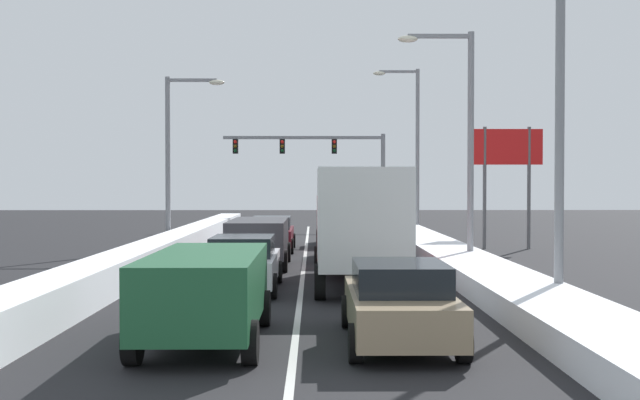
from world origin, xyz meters
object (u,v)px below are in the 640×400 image
object	(u,v)px
sedan_silver_right_lane_fourth	(337,229)
street_lamp_right_mid	(460,127)
street_lamp_left_mid	(176,146)
sedan_tan_right_lane_nearest	(399,302)
traffic_light_gantry	(326,156)
street_lamp_right_far	(412,138)
suv_black_right_lane_third	(354,233)
suv_green_center_lane_nearest	(206,289)
sedan_white_center_lane_second	(243,263)
box_truck_right_lane_second	(359,220)
sedan_maroon_center_lane_fourth	(272,233)
suv_charcoal_center_lane_third	(259,238)
roadside_sign_right	(507,160)
street_lamp_right_near	(545,97)

from	to	relation	value
sedan_silver_right_lane_fourth	street_lamp_right_mid	size ratio (longest dim) A/B	0.55
street_lamp_right_mid	street_lamp_left_mid	distance (m)	13.65
sedan_tan_right_lane_nearest	traffic_light_gantry	distance (m)	36.14
street_lamp_right_far	suv_black_right_lane_third	bearing A→B (deg)	-106.27
suv_green_center_lane_nearest	sedan_white_center_lane_second	world-z (taller)	suv_green_center_lane_nearest
suv_green_center_lane_nearest	street_lamp_left_mid	size ratio (longest dim) A/B	0.63
box_truck_right_lane_second	street_lamp_right_far	size ratio (longest dim) A/B	0.76
sedan_white_center_lane_second	street_lamp_right_far	world-z (taller)	street_lamp_right_far
street_lamp_right_mid	sedan_silver_right_lane_fourth	bearing A→B (deg)	112.03
suv_green_center_lane_nearest	traffic_light_gantry	bearing A→B (deg)	85.51
sedan_tan_right_lane_nearest	street_lamp_left_mid	size ratio (longest dim) A/B	0.58
sedan_maroon_center_lane_fourth	street_lamp_right_far	size ratio (longest dim) A/B	0.47
suv_black_right_lane_third	street_lamp_right_mid	size ratio (longest dim) A/B	0.60
suv_black_right_lane_third	suv_charcoal_center_lane_third	distance (m)	4.45
sedan_tan_right_lane_nearest	street_lamp_right_far	size ratio (longest dim) A/B	0.47
sedan_white_center_lane_second	sedan_maroon_center_lane_fourth	bearing A→B (deg)	89.53
suv_charcoal_center_lane_third	street_lamp_right_far	bearing A→B (deg)	65.42
traffic_light_gantry	roadside_sign_right	bearing A→B (deg)	-63.33
sedan_maroon_center_lane_fourth	roadside_sign_right	xyz separation A→B (m)	(10.54, 0.89, 3.25)
street_lamp_left_mid	box_truck_right_lane_second	bearing A→B (deg)	-59.23
sedan_maroon_center_lane_fourth	roadside_sign_right	distance (m)	11.06
roadside_sign_right	street_lamp_right_near	bearing A→B (deg)	-101.30
sedan_white_center_lane_second	roadside_sign_right	world-z (taller)	roadside_sign_right
suv_black_right_lane_third	sedan_silver_right_lane_fourth	xyz separation A→B (m)	(-0.45, 6.57, -0.25)
sedan_silver_right_lane_fourth	street_lamp_right_far	world-z (taller)	street_lamp_right_far
sedan_white_center_lane_second	street_lamp_left_mid	size ratio (longest dim) A/B	0.58
roadside_sign_right	suv_black_right_lane_third	bearing A→B (deg)	-147.48
suv_charcoal_center_lane_third	traffic_light_gantry	size ratio (longest dim) A/B	0.46
sedan_white_center_lane_second	street_lamp_right_near	size ratio (longest dim) A/B	0.54
suv_green_center_lane_nearest	street_lamp_right_far	xyz separation A→B (m)	(7.60, 29.48, 4.56)
street_lamp_right_near	sedan_white_center_lane_second	bearing A→B (deg)	157.65
traffic_light_gantry	roadside_sign_right	size ratio (longest dim) A/B	1.93
traffic_light_gantry	sedan_white_center_lane_second	bearing A→B (deg)	-95.47
street_lamp_right_near	street_lamp_left_mid	size ratio (longest dim) A/B	1.08
suv_charcoal_center_lane_third	street_lamp_right_far	world-z (taller)	street_lamp_right_far
sedan_tan_right_lane_nearest	suv_black_right_lane_third	world-z (taller)	suv_black_right_lane_third
suv_green_center_lane_nearest	sedan_maroon_center_lane_fourth	xyz separation A→B (m)	(0.15, 19.30, -0.25)
sedan_tan_right_lane_nearest	suv_green_center_lane_nearest	xyz separation A→B (m)	(-3.56, 0.06, 0.25)
box_truck_right_lane_second	suv_charcoal_center_lane_third	bearing A→B (deg)	121.50
street_lamp_right_near	sedan_tan_right_lane_nearest	bearing A→B (deg)	-134.38
street_lamp_right_near	suv_charcoal_center_lane_third	bearing A→B (deg)	129.25
box_truck_right_lane_second	suv_green_center_lane_nearest	xyz separation A→B (m)	(-3.27, -7.67, -0.88)
sedan_tan_right_lane_nearest	sedan_silver_right_lane_fourth	world-z (taller)	same
street_lamp_right_far	street_lamp_right_near	bearing A→B (deg)	-90.39
box_truck_right_lane_second	suv_charcoal_center_lane_third	xyz separation A→B (m)	(-3.23, 5.28, -0.88)
sedan_maroon_center_lane_fourth	sedan_white_center_lane_second	bearing A→B (deg)	-90.47
traffic_light_gantry	street_lamp_right_far	world-z (taller)	street_lamp_right_far
box_truck_right_lane_second	suv_black_right_lane_third	xyz separation A→B (m)	(0.30, 7.99, -0.88)
sedan_white_center_lane_second	street_lamp_right_near	distance (m)	9.03
sedan_tan_right_lane_nearest	sedan_white_center_lane_second	bearing A→B (deg)	116.72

